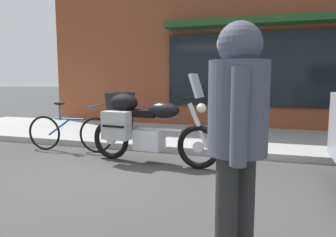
# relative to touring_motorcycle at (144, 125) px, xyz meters

# --- Properties ---
(ground_plane) EXTENTS (80.00, 80.00, 0.00)m
(ground_plane) POSITION_rel_touring_motorcycle_xyz_m (-0.12, -0.60, -0.61)
(ground_plane) COLOR #3B3B3B
(touring_motorcycle) EXTENTS (2.18, 0.62, 1.41)m
(touring_motorcycle) POSITION_rel_touring_motorcycle_xyz_m (0.00, 0.00, 0.00)
(touring_motorcycle) COLOR black
(touring_motorcycle) RESTS_ON ground_plane
(parked_bicycle) EXTENTS (1.68, 0.48, 0.91)m
(parked_bicycle) POSITION_rel_touring_motorcycle_xyz_m (-1.62, 0.36, -0.25)
(parked_bicycle) COLOR black
(parked_bicycle) RESTS_ON ground_plane
(pedestrian_walking) EXTENTS (0.42, 0.56, 1.69)m
(pedestrian_walking) POSITION_rel_touring_motorcycle_xyz_m (1.66, -2.54, 0.45)
(pedestrian_walking) COLOR #272727
(pedestrian_walking) RESTS_ON ground_plane
(sandwich_board_sign) EXTENTS (0.55, 0.41, 0.90)m
(sandwich_board_sign) POSITION_rel_touring_motorcycle_xyz_m (-1.33, 1.90, -0.04)
(sandwich_board_sign) COLOR black
(sandwich_board_sign) RESTS_ON sidewalk_curb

